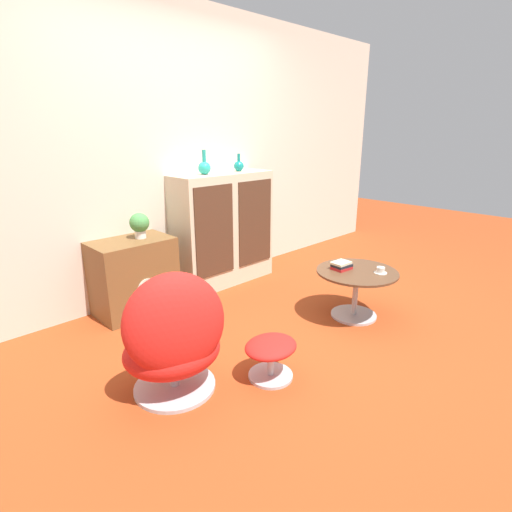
% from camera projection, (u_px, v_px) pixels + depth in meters
% --- Properties ---
extents(ground_plane, '(12.00, 12.00, 0.00)m').
position_uv_depth(ground_plane, '(296.00, 338.00, 3.01)').
color(ground_plane, '#9E3D19').
extents(wall_back, '(6.40, 0.06, 2.60)m').
position_uv_depth(wall_back, '(173.00, 153.00, 3.66)').
color(wall_back, beige).
rests_on(wall_back, ground_plane).
extents(sideboard, '(1.04, 0.39, 1.11)m').
position_uv_depth(sideboard, '(223.00, 229.00, 3.99)').
color(sideboard, beige).
rests_on(sideboard, ground_plane).
extents(tv_console, '(0.65, 0.43, 0.64)m').
position_uv_depth(tv_console, '(134.00, 276.00, 3.38)').
color(tv_console, brown).
rests_on(tv_console, ground_plane).
extents(egg_chair, '(0.71, 0.68, 0.79)m').
position_uv_depth(egg_chair, '(174.00, 339.00, 2.29)').
color(egg_chair, '#B7B7BC').
rests_on(egg_chair, ground_plane).
extents(ottoman, '(0.35, 0.30, 0.26)m').
position_uv_depth(ottoman, '(271.00, 351.00, 2.49)').
color(ottoman, '#B7B7BC').
rests_on(ottoman, ground_plane).
extents(coffee_table, '(0.66, 0.66, 0.41)m').
position_uv_depth(coffee_table, '(356.00, 284.00, 3.29)').
color(coffee_table, '#B7B7BC').
rests_on(coffee_table, ground_plane).
extents(vase_leftmost, '(0.12, 0.12, 0.22)m').
position_uv_depth(vase_leftmost, '(204.00, 167.00, 3.67)').
color(vase_leftmost, teal).
rests_on(vase_leftmost, sideboard).
extents(vase_inner_left, '(0.10, 0.10, 0.17)m').
position_uv_depth(vase_inner_left, '(239.00, 166.00, 3.96)').
color(vase_inner_left, '#147A75').
rests_on(vase_inner_left, sideboard).
extents(potted_plant, '(0.16, 0.16, 0.21)m').
position_uv_depth(potted_plant, '(139.00, 224.00, 3.31)').
color(potted_plant, silver).
rests_on(potted_plant, tv_console).
extents(teacup, '(0.10, 0.10, 0.05)m').
position_uv_depth(teacup, '(381.00, 271.00, 3.19)').
color(teacup, silver).
rests_on(teacup, coffee_table).
extents(book_stack, '(0.17, 0.14, 0.06)m').
position_uv_depth(book_stack, '(341.00, 266.00, 3.28)').
color(book_stack, red).
rests_on(book_stack, coffee_table).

